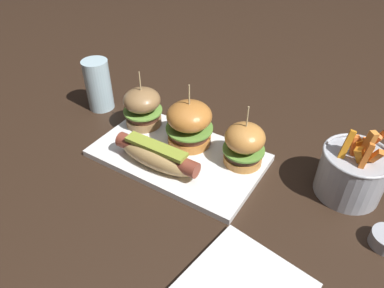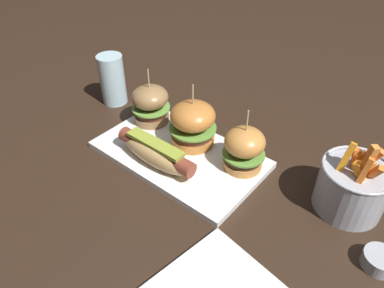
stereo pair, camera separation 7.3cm
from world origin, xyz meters
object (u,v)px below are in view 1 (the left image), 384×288
object	(u,v)px
slider_left	(143,107)
slider_right	(244,144)
water_glass	(98,85)
slider_center	(189,123)
fries_bucket	(352,172)
hot_dog	(157,155)
platter_main	(178,155)

from	to	relation	value
slider_left	slider_right	bearing A→B (deg)	0.08
slider_right	water_glass	xyz separation A→B (m)	(-0.41, 0.02, 0.01)
slider_center	water_glass	xyz separation A→B (m)	(-0.28, 0.02, 0.00)
fries_bucket	hot_dog	bearing A→B (deg)	-156.72
slider_left	slider_center	distance (m)	0.13
fries_bucket	water_glass	size ratio (longest dim) A/B	1.14
hot_dog	slider_center	bearing A→B (deg)	84.29
fries_bucket	water_glass	distance (m)	0.62
hot_dog	water_glass	bearing A→B (deg)	155.83
platter_main	slider_left	xyz separation A→B (m)	(-0.13, 0.05, 0.05)
slider_right	fries_bucket	size ratio (longest dim) A/B	0.91
slider_left	water_glass	xyz separation A→B (m)	(-0.15, 0.02, 0.00)
slider_left	slider_right	xyz separation A→B (m)	(0.26, 0.00, -0.00)
slider_center	fries_bucket	xyz separation A→B (m)	(0.34, 0.05, -0.01)
slider_center	fries_bucket	distance (m)	0.34
water_glass	slider_left	bearing A→B (deg)	-5.84
slider_left	water_glass	world-z (taller)	slider_left
fries_bucket	slider_left	bearing A→B (deg)	-174.82
platter_main	fries_bucket	world-z (taller)	fries_bucket
fries_bucket	slider_center	bearing A→B (deg)	-172.35
slider_right	fries_bucket	xyz separation A→B (m)	(0.20, 0.04, -0.01)
hot_dog	platter_main	bearing A→B (deg)	77.97
platter_main	slider_center	distance (m)	0.07
water_glass	slider_center	bearing A→B (deg)	-3.77
slider_left	slider_right	size ratio (longest dim) A/B	1.01
platter_main	hot_dog	size ratio (longest dim) A/B	1.89
slider_left	slider_center	xyz separation A→B (m)	(0.13, -0.00, 0.00)
platter_main	fries_bucket	distance (m)	0.35
hot_dog	slider_right	distance (m)	0.18
slider_left	fries_bucket	distance (m)	0.47
platter_main	water_glass	world-z (taller)	water_glass
hot_dog	slider_left	bearing A→B (deg)	138.09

